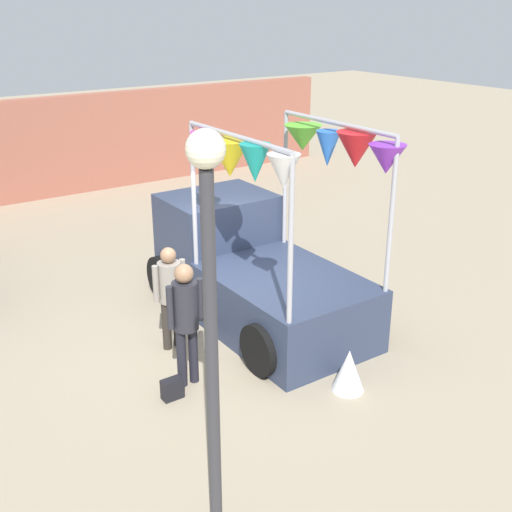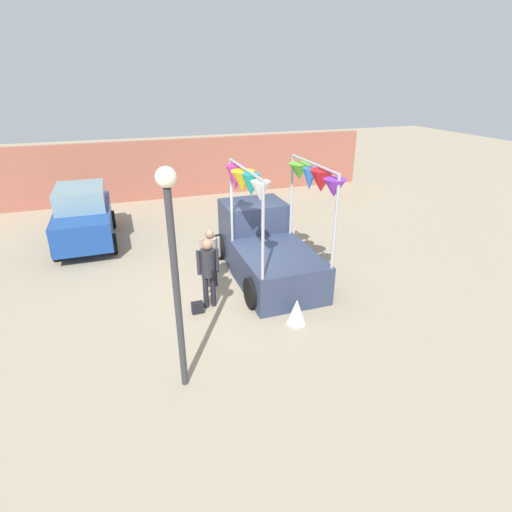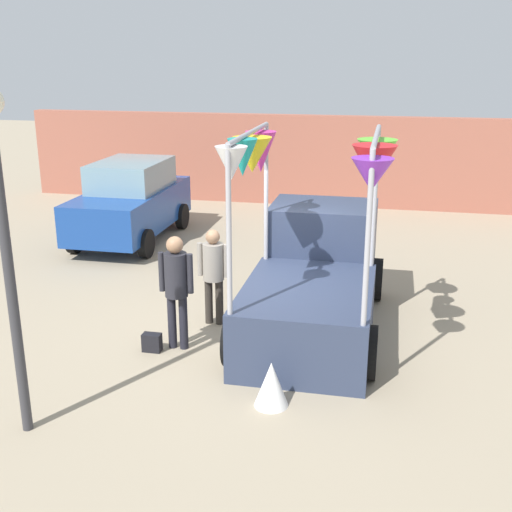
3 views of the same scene
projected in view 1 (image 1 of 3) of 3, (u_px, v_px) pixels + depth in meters
ground_plane at (227, 340)px, 9.93m from camera, size 60.00×60.00×0.00m
vendor_truck at (250, 260)px, 10.49m from camera, size 2.54×4.10×3.26m
person_customer at (186, 313)px, 8.41m from camera, size 0.53×0.34×1.76m
person_vendor at (170, 289)px, 9.38m from camera, size 0.53×0.34×1.61m
handbag at (172, 389)px, 8.42m from camera, size 0.28×0.16×0.28m
street_lamp at (210, 293)px, 5.39m from camera, size 0.32×0.32×3.98m
brick_boundary_wall at (35, 150)px, 16.63m from camera, size 18.00×0.36×2.60m
folded_kite_bundle_white at (349, 370)px, 8.55m from camera, size 0.61×0.61×0.60m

